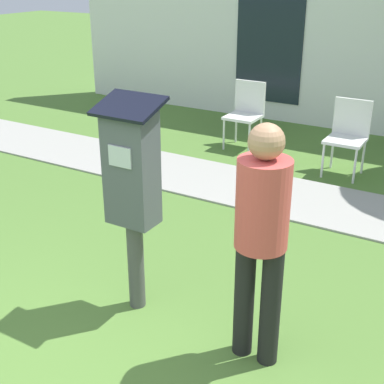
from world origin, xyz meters
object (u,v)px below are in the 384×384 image
Objects in this scene: outdoor_chair_middle at (348,131)px; outdoor_chair_left at (246,109)px; parking_meter at (132,180)px; person_standing at (261,230)px.

outdoor_chair_left is at bearing 165.33° from outdoor_chair_middle.
outdoor_chair_left is at bearing 103.51° from parking_meter.
person_standing is (0.99, -0.07, -0.09)m from parking_meter.
outdoor_chair_middle is (0.57, 3.51, -0.49)m from parking_meter.
parking_meter is 3.98m from outdoor_chair_left.
parking_meter reaches higher than outdoor_chair_middle.
person_standing is 3.63m from outdoor_chair_middle.
person_standing is 4.37m from outdoor_chair_left.
outdoor_chair_middle is (1.49, -0.33, 0.00)m from outdoor_chair_left.
outdoor_chair_middle is at bearing 121.85° from person_standing.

